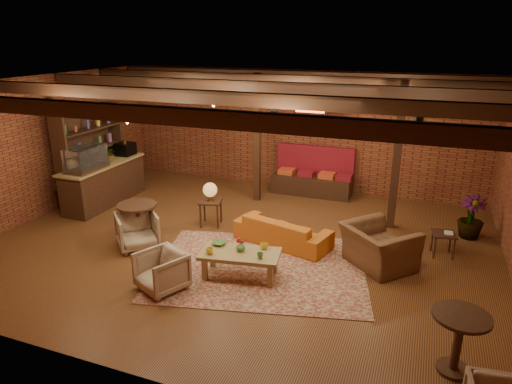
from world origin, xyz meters
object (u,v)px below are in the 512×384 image
at_px(sofa, 283,230).
at_px(round_table_left, 138,216).
at_px(plant_tall, 478,176).
at_px(round_table_right, 459,334).
at_px(coffee_table, 239,255).
at_px(armchair_a, 137,229).
at_px(side_table_book, 444,235).
at_px(armchair_right, 379,240).
at_px(armchair_b, 161,269).
at_px(side_table_lamp, 210,193).

relative_size(sofa, round_table_left, 2.39).
bearing_deg(plant_tall, round_table_right, -95.18).
relative_size(coffee_table, round_table_left, 1.78).
relative_size(sofa, plant_tall, 0.72).
bearing_deg(armchair_a, side_table_book, -28.16).
relative_size(coffee_table, armchair_right, 1.24).
xyz_separation_m(armchair_b, side_table_book, (4.39, 3.00, 0.07)).
xyz_separation_m(coffee_table, armchair_b, (-1.05, -0.86, -0.05)).
distance_m(armchair_b, round_table_right, 4.54).
relative_size(side_table_lamp, armchair_right, 0.83).
height_order(armchair_a, round_table_right, round_table_right).
bearing_deg(armchair_a, plant_tall, -20.83).
xyz_separation_m(sofa, armchair_right, (1.92, -0.30, 0.23)).
height_order(armchair_a, armchair_b, armchair_a).
height_order(armchair_b, armchair_right, armchair_right).
distance_m(side_table_lamp, round_table_right, 5.89).
height_order(coffee_table, armchair_right, armchair_right).
bearing_deg(side_table_lamp, armchair_b, -80.76).
height_order(side_table_book, plant_tall, plant_tall).
distance_m(round_table_left, armchair_b, 2.04).
xyz_separation_m(sofa, side_table_book, (3.04, 0.60, 0.15)).
bearing_deg(round_table_right, armchair_right, 116.56).
bearing_deg(side_table_book, sofa, -168.94).
bearing_deg(armchair_b, armchair_right, 58.50).
bearing_deg(coffee_table, side_table_lamp, 128.13).
bearing_deg(coffee_table, side_table_book, 32.67).
height_order(armchair_right, round_table_right, armchair_right).
bearing_deg(sofa, side_table_book, -154.36).
relative_size(coffee_table, side_table_lamp, 1.49).
height_order(armchair_a, armchair_right, armchair_right).
bearing_deg(round_table_right, armchair_a, 164.60).
xyz_separation_m(armchair_a, plant_tall, (6.25, 2.87, 0.97)).
height_order(side_table_lamp, round_table_left, side_table_lamp).
xyz_separation_m(round_table_right, plant_tall, (0.41, 4.48, 0.81)).
distance_m(side_table_lamp, plant_tall, 5.57).
distance_m(coffee_table, plant_tall, 5.14).
bearing_deg(armchair_right, round_table_left, 51.11).
height_order(sofa, side_table_lamp, side_table_lamp).
height_order(round_table_left, armchair_b, round_table_left).
height_order(round_table_left, plant_tall, plant_tall).
bearing_deg(round_table_left, armchair_right, 8.16).
relative_size(coffee_table, plant_tall, 0.54).
xyz_separation_m(armchair_a, side_table_book, (5.71, 1.78, 0.04)).
relative_size(armchair_a, armchair_b, 1.08).
xyz_separation_m(side_table_lamp, armchair_right, (3.72, -0.65, -0.23)).
bearing_deg(armchair_b, coffee_table, 64.95).
bearing_deg(armchair_right, plant_tall, -86.99).
height_order(armchair_a, plant_tall, plant_tall).
xyz_separation_m(armchair_b, plant_tall, (4.93, 4.09, 1.00)).
xyz_separation_m(armchair_b, armchair_right, (3.27, 2.11, 0.15)).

